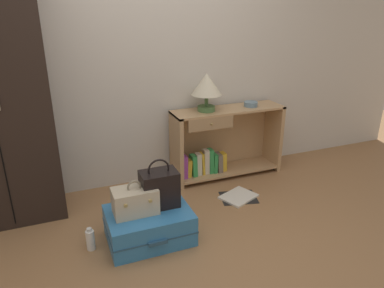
{
  "coord_description": "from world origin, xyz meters",
  "views": [
    {
      "loc": [
        -0.83,
        -1.85,
        1.69
      ],
      "look_at": [
        0.27,
        0.9,
        0.55
      ],
      "focal_mm": 33.56,
      "sensor_mm": 36.0,
      "label": 1
    }
  ],
  "objects_px": {
    "bookshelf": "(222,143)",
    "bottle": "(90,240)",
    "handbag": "(159,188)",
    "open_book_on_floor": "(238,197)",
    "suitcase_large": "(149,225)",
    "bowl": "(251,104)",
    "train_case": "(135,201)",
    "table_lamp": "(207,86)"
  },
  "relations": [
    {
      "from": "bookshelf",
      "to": "bottle",
      "type": "distance_m",
      "value": 1.68
    },
    {
      "from": "handbag",
      "to": "open_book_on_floor",
      "type": "xyz_separation_m",
      "value": [
        0.84,
        0.26,
        -0.39
      ]
    },
    {
      "from": "suitcase_large",
      "to": "open_book_on_floor",
      "type": "xyz_separation_m",
      "value": [
        0.95,
        0.31,
        -0.12
      ]
    },
    {
      "from": "suitcase_large",
      "to": "bottle",
      "type": "xyz_separation_m",
      "value": [
        -0.44,
        0.04,
        -0.04
      ]
    },
    {
      "from": "bookshelf",
      "to": "bottle",
      "type": "xyz_separation_m",
      "value": [
        -1.46,
        -0.79,
        -0.27
      ]
    },
    {
      "from": "bookshelf",
      "to": "handbag",
      "type": "distance_m",
      "value": 1.2
    },
    {
      "from": "bottle",
      "to": "bowl",
      "type": "bearing_deg",
      "value": 23.38
    },
    {
      "from": "bookshelf",
      "to": "train_case",
      "type": "xyz_separation_m",
      "value": [
        -1.11,
        -0.81,
        -0.0
      ]
    },
    {
      "from": "handbag",
      "to": "bottle",
      "type": "height_order",
      "value": "handbag"
    },
    {
      "from": "bookshelf",
      "to": "suitcase_large",
      "type": "bearing_deg",
      "value": -140.88
    },
    {
      "from": "train_case",
      "to": "open_book_on_floor",
      "type": "height_order",
      "value": "train_case"
    },
    {
      "from": "train_case",
      "to": "handbag",
      "type": "bearing_deg",
      "value": 9.37
    },
    {
      "from": "table_lamp",
      "to": "bottle",
      "type": "relative_size",
      "value": 2.05
    },
    {
      "from": "train_case",
      "to": "bottle",
      "type": "bearing_deg",
      "value": 176.34
    },
    {
      "from": "suitcase_large",
      "to": "train_case",
      "type": "height_order",
      "value": "train_case"
    },
    {
      "from": "table_lamp",
      "to": "bowl",
      "type": "relative_size",
      "value": 2.66
    },
    {
      "from": "open_book_on_floor",
      "to": "table_lamp",
      "type": "bearing_deg",
      "value": 103.33
    },
    {
      "from": "table_lamp",
      "to": "train_case",
      "type": "xyz_separation_m",
      "value": [
        -0.92,
        -0.8,
        -0.63
      ]
    },
    {
      "from": "bookshelf",
      "to": "handbag",
      "type": "height_order",
      "value": "bookshelf"
    },
    {
      "from": "train_case",
      "to": "bowl",
      "type": "bearing_deg",
      "value": 28.95
    },
    {
      "from": "suitcase_large",
      "to": "table_lamp",
      "type": "bearing_deg",
      "value": 44.43
    },
    {
      "from": "suitcase_large",
      "to": "open_book_on_floor",
      "type": "height_order",
      "value": "suitcase_large"
    },
    {
      "from": "table_lamp",
      "to": "open_book_on_floor",
      "type": "bearing_deg",
      "value": -76.67
    },
    {
      "from": "table_lamp",
      "to": "bowl",
      "type": "distance_m",
      "value": 0.54
    },
    {
      "from": "handbag",
      "to": "open_book_on_floor",
      "type": "relative_size",
      "value": 1.0
    },
    {
      "from": "suitcase_large",
      "to": "handbag",
      "type": "distance_m",
      "value": 0.3
    },
    {
      "from": "handbag",
      "to": "bottle",
      "type": "distance_m",
      "value": 0.63
    },
    {
      "from": "table_lamp",
      "to": "bowl",
      "type": "bearing_deg",
      "value": -1.53
    },
    {
      "from": "bowl",
      "to": "open_book_on_floor",
      "type": "height_order",
      "value": "bowl"
    },
    {
      "from": "open_book_on_floor",
      "to": "bottle",
      "type": "bearing_deg",
      "value": -169.04
    },
    {
      "from": "handbag",
      "to": "bottle",
      "type": "xyz_separation_m",
      "value": [
        -0.54,
        -0.01,
        -0.31
      ]
    },
    {
      "from": "bookshelf",
      "to": "open_book_on_floor",
      "type": "distance_m",
      "value": 0.63
    },
    {
      "from": "bottle",
      "to": "train_case",
      "type": "bearing_deg",
      "value": -3.66
    },
    {
      "from": "table_lamp",
      "to": "train_case",
      "type": "relative_size",
      "value": 1.13
    },
    {
      "from": "bowl",
      "to": "train_case",
      "type": "relative_size",
      "value": 0.43
    },
    {
      "from": "suitcase_large",
      "to": "handbag",
      "type": "bearing_deg",
      "value": 25.28
    },
    {
      "from": "table_lamp",
      "to": "open_book_on_floor",
      "type": "xyz_separation_m",
      "value": [
        0.12,
        -0.51,
        -0.97
      ]
    },
    {
      "from": "bowl",
      "to": "train_case",
      "type": "bearing_deg",
      "value": -151.05
    },
    {
      "from": "table_lamp",
      "to": "suitcase_large",
      "type": "xyz_separation_m",
      "value": [
        -0.83,
        -0.81,
        -0.85
      ]
    },
    {
      "from": "table_lamp",
      "to": "bowl",
      "type": "height_order",
      "value": "table_lamp"
    },
    {
      "from": "bowl",
      "to": "bottle",
      "type": "xyz_separation_m",
      "value": [
        -1.76,
        -0.76,
        -0.67
      ]
    },
    {
      "from": "train_case",
      "to": "bottle",
      "type": "xyz_separation_m",
      "value": [
        -0.35,
        0.02,
        -0.27
      ]
    }
  ]
}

